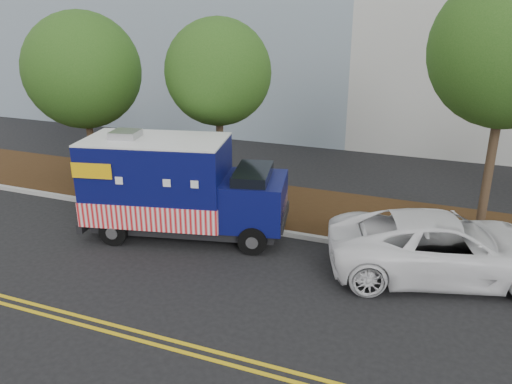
% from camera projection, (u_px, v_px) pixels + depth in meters
% --- Properties ---
extents(ground, '(120.00, 120.00, 0.00)m').
position_uv_depth(ground, '(195.00, 241.00, 15.04)').
color(ground, black).
rests_on(ground, ground).
extents(curb, '(120.00, 0.18, 0.15)m').
position_uv_depth(curb, '(215.00, 222.00, 16.24)').
color(curb, '#9E9E99').
rests_on(curb, ground).
extents(mulch_strip, '(120.00, 4.00, 0.15)m').
position_uv_depth(mulch_strip, '(240.00, 200.00, 18.07)').
color(mulch_strip, '#311D0D').
rests_on(mulch_strip, ground).
extents(centerline_near, '(120.00, 0.10, 0.01)m').
position_uv_depth(centerline_near, '(100.00, 322.00, 11.15)').
color(centerline_near, gold).
rests_on(centerline_near, ground).
extents(centerline_far, '(120.00, 0.10, 0.01)m').
position_uv_depth(centerline_far, '(93.00, 328.00, 10.93)').
color(centerline_far, gold).
rests_on(centerline_far, ground).
extents(tree_a, '(4.33, 4.33, 6.61)m').
position_uv_depth(tree_a, '(83.00, 71.00, 18.62)').
color(tree_a, '#38281C').
rests_on(tree_a, ground).
extents(tree_b, '(3.61, 3.61, 6.40)m').
position_uv_depth(tree_b, '(218.00, 73.00, 16.84)').
color(tree_b, '#38281C').
rests_on(tree_b, ground).
extents(tree_c, '(4.23, 4.23, 7.68)m').
position_uv_depth(tree_c, '(509.00, 50.00, 13.33)').
color(tree_c, '#38281C').
rests_on(tree_c, ground).
extents(sign_post, '(0.06, 0.06, 2.40)m').
position_uv_depth(sign_post, '(116.00, 171.00, 17.69)').
color(sign_post, '#473828').
rests_on(sign_post, ground).
extents(food_truck, '(6.45, 3.53, 3.23)m').
position_uv_depth(food_truck, '(175.00, 190.00, 15.07)').
color(food_truck, black).
rests_on(food_truck, ground).
extents(white_car, '(6.48, 4.34, 1.65)m').
position_uv_depth(white_car, '(444.00, 246.00, 12.87)').
color(white_car, white).
rests_on(white_car, ground).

